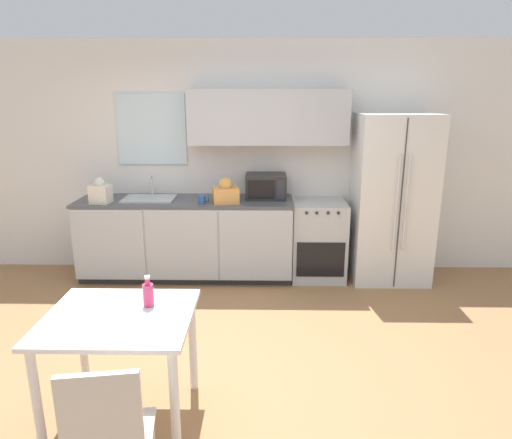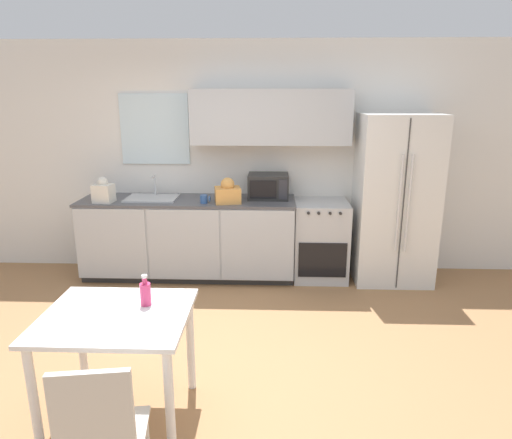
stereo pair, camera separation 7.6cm
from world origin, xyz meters
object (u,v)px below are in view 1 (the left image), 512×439
drink_bottle (148,294)px  coffee_mug (202,199)px  refrigerator (392,199)px  oven_range (318,240)px  microwave (266,186)px  dining_table (120,333)px  dining_chair_near (107,436)px

drink_bottle → coffee_mug: bearing=88.1°
coffee_mug → drink_bottle: coffee_mug is taller
refrigerator → coffee_mug: (-2.13, -0.18, 0.03)m
oven_range → microwave: size_ratio=1.97×
microwave → dining_table: size_ratio=0.50×
refrigerator → drink_bottle: 3.23m
oven_range → dining_chair_near: (-1.38, -3.29, 0.08)m
oven_range → refrigerator: size_ratio=0.48×
microwave → drink_bottle: bearing=-107.4°
oven_range → refrigerator: (0.82, -0.03, 0.50)m
microwave → coffee_mug: 0.76m
oven_range → drink_bottle: drink_bottle is taller
oven_range → dining_chair_near: dining_chair_near is taller
refrigerator → coffee_mug: 2.14m
drink_bottle → oven_range: bearing=59.8°
coffee_mug → microwave: bearing=22.4°
refrigerator → microwave: bearing=175.5°
dining_table → oven_range: bearing=58.4°
oven_range → dining_chair_near: 3.57m
coffee_mug → drink_bottle: 2.18m
refrigerator → drink_bottle: bearing=-133.1°
dining_table → dining_chair_near: bearing=-77.8°
dining_table → dining_chair_near: 0.80m
coffee_mug → drink_bottle: bearing=-91.9°
refrigerator → coffee_mug: refrigerator is taller
microwave → coffee_mug: microwave is taller
refrigerator → drink_bottle: (-2.20, -2.35, -0.10)m
refrigerator → microwave: 1.44m
coffee_mug → dining_chair_near: bearing=-91.2°
refrigerator → coffee_mug: size_ratio=16.45×
oven_range → drink_bottle: size_ratio=4.33×
microwave → dining_chair_near: 3.50m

